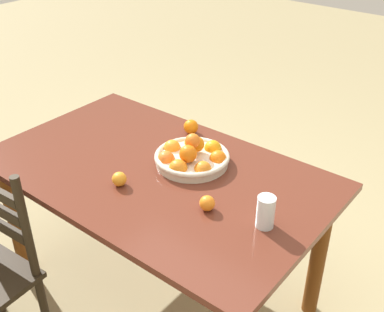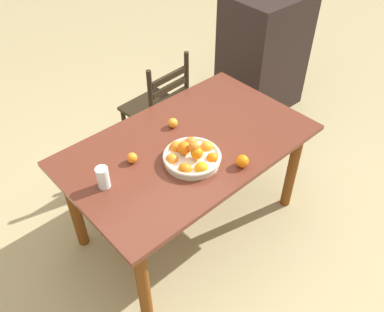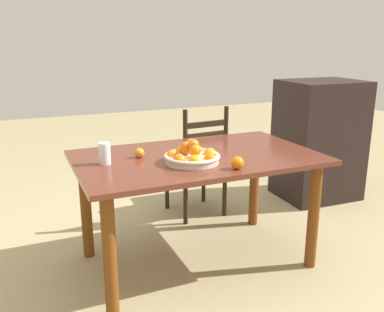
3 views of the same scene
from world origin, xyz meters
TOP-DOWN VIEW (x-y plane):
  - ground_plane at (0.00, 0.00)m, footprint 12.00×12.00m
  - dining_table at (0.00, 0.00)m, footprint 1.51×0.91m
  - chair_near_window at (0.33, 0.72)m, footprint 0.45×0.45m
  - cabinet at (1.53, 0.67)m, footprint 0.71×0.57m
  - fruit_bowl at (-0.09, -0.13)m, footprint 0.33×0.33m
  - orange_loose_0 at (0.09, -0.35)m, footprint 0.07×0.07m
  - orange_loose_1 at (-0.35, 0.09)m, footprint 0.06×0.06m
  - orange_loose_2 at (0.04, 0.19)m, footprint 0.06×0.06m
  - drinking_glass at (-0.57, 0.04)m, footprint 0.07×0.07m

SIDE VIEW (x-z plane):
  - ground_plane at x=0.00m, z-range 0.00..0.00m
  - chair_near_window at x=0.33m, z-range -0.01..0.92m
  - cabinet at x=1.53m, z-range 0.00..1.09m
  - dining_table at x=0.00m, z-range 0.26..0.99m
  - orange_loose_1 at x=-0.35m, z-range 0.74..0.80m
  - orange_loose_2 at x=0.04m, z-range 0.74..0.80m
  - fruit_bowl at x=-0.09m, z-range 0.70..0.85m
  - orange_loose_0 at x=0.09m, z-range 0.74..0.81m
  - drinking_glass at x=-0.57m, z-range 0.74..0.86m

